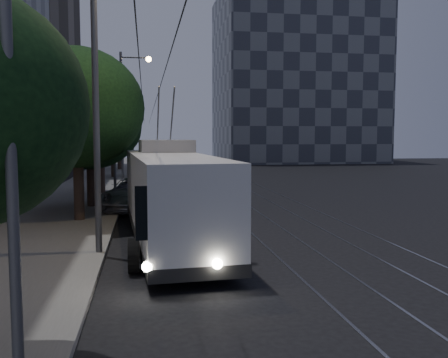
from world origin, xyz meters
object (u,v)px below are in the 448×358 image
car_white_b (160,176)px  streetlamp_near (109,36)px  trolleybus (170,196)px  pickup_silver (135,194)px  car_white_a (149,182)px  car_white_c (151,170)px  car_white_d (150,167)px  streetlamp_far (127,105)px

car_white_b → streetlamp_near: streetlamp_near is taller
trolleybus → pickup_silver: bearing=95.5°
pickup_silver → car_white_a: size_ratio=1.58×
car_white_a → trolleybus: bearing=-110.6°
pickup_silver → car_white_c: 18.15m
trolleybus → streetlamp_near: size_ratio=1.06×
pickup_silver → car_white_b: bearing=91.8°
trolleybus → car_white_c: trolleybus is taller
trolleybus → car_white_a: size_ratio=3.31×
car_white_d → streetlamp_near: size_ratio=0.39×
streetlamp_far → car_white_d: bearing=77.5°
pickup_silver → streetlamp_far: 15.86m
car_white_a → car_white_c: bearing=65.8°
pickup_silver → car_white_a: bearing=94.7°
car_white_c → car_white_b: bearing=-90.6°
car_white_c → pickup_silver: bearing=-98.4°
car_white_c → car_white_d: (-0.09, 4.79, -0.02)m
car_white_b → car_white_c: size_ratio=1.15×
car_white_d → trolleybus: bearing=-94.4°
pickup_silver → car_white_c: size_ratio=1.22×
trolleybus → streetlamp_far: 23.53m
pickup_silver → car_white_d: pickup_silver is taller
trolleybus → car_white_b: size_ratio=2.21×
car_white_d → streetlamp_far: 9.84m
pickup_silver → car_white_c: (1.02, 18.12, -0.02)m
car_white_c → streetlamp_far: streetlamp_far is taller
trolleybus → car_white_b: 19.26m
car_white_b → car_white_c: car_white_b is taller
car_white_a → car_white_b: car_white_b is taller
trolleybus → car_white_d: size_ratio=2.72×
car_white_a → car_white_d: bearing=66.6°
trolleybus → car_white_a: trolleybus is taller
pickup_silver → streetlamp_far: (-0.84, 14.89, 5.38)m
car_white_c → car_white_d: size_ratio=1.06×
trolleybus → car_white_d: bearing=86.6°
trolleybus → car_white_d: 31.01m
streetlamp_far → car_white_b: bearing=-57.0°
car_white_a → car_white_d: (0.17, 14.46, 0.13)m
car_white_c → car_white_a: bearing=-96.7°
car_white_a → streetlamp_near: size_ratio=0.32×
trolleybus → car_white_b: trolleybus is taller
streetlamp_near → car_white_c: bearing=86.9°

